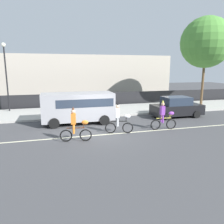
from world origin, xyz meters
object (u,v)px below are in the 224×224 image
at_px(parade_cyclist_orange, 76,126).
at_px(parade_cyclist_zebra, 119,120).
at_px(parade_cyclist_purple, 164,117).
at_px(parked_car_black, 177,107).
at_px(parked_van_grey, 79,106).
at_px(street_lamp_post, 6,67).

height_order(parade_cyclist_orange, parade_cyclist_zebra, same).
relative_size(parade_cyclist_orange, parade_cyclist_purple, 1.00).
bearing_deg(parked_car_black, parked_van_grey, -179.85).
bearing_deg(parked_car_black, parade_cyclist_orange, -154.97).
distance_m(parked_car_black, street_lamp_post, 14.87).
height_order(parade_cyclist_orange, parade_cyclist_purple, same).
xyz_separation_m(parade_cyclist_zebra, parked_van_grey, (-2.05, 3.14, 0.44)).
xyz_separation_m(parade_cyclist_orange, parade_cyclist_zebra, (2.71, 0.83, 0.00)).
xyz_separation_m(parked_van_grey, parked_car_black, (7.89, 0.02, -0.50)).
bearing_deg(parade_cyclist_zebra, parked_car_black, 28.44).
relative_size(parade_cyclist_purple, street_lamp_post, 0.33).
xyz_separation_m(parade_cyclist_orange, parked_car_black, (8.54, 3.99, -0.06)).
distance_m(parade_cyclist_orange, parade_cyclist_purple, 5.77).
height_order(parade_cyclist_purple, parked_van_grey, parked_van_grey).
distance_m(parade_cyclist_purple, street_lamp_post, 14.03).
relative_size(parked_car_black, street_lamp_post, 0.70).
bearing_deg(parked_van_grey, parade_cyclist_zebra, -56.87).
bearing_deg(parade_cyclist_orange, street_lamp_post, 117.34).
distance_m(parade_cyclist_orange, parked_car_black, 9.43).
distance_m(parade_cyclist_zebra, street_lamp_post, 11.94).
bearing_deg(parade_cyclist_zebra, parade_cyclist_purple, 0.52).
bearing_deg(parked_van_grey, parade_cyclist_orange, -99.39).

